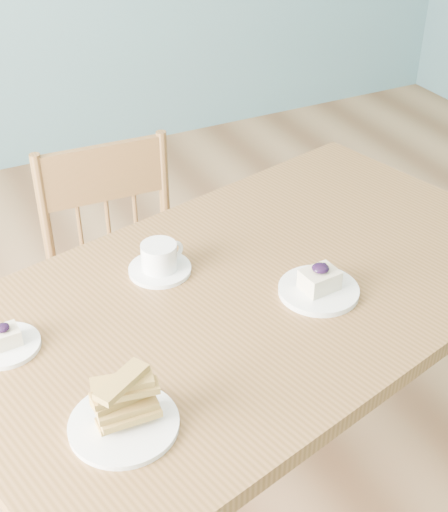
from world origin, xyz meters
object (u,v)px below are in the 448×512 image
object	(u,v)px
dining_chair	(126,292)
coffee_cup	(160,260)
cheesecake_plate_far	(5,342)
cheesecake_plate_near	(319,286)
dining_table	(255,311)
biscotti_plate	(122,410)

from	to	relation	value
dining_chair	coffee_cup	bearing A→B (deg)	-90.15
coffee_cup	cheesecake_plate_far	bearing A→B (deg)	-174.32
cheesecake_plate_near	cheesecake_plate_far	size ratio (longest dim) A/B	1.30
dining_table	cheesecake_plate_far	world-z (taller)	cheesecake_plate_far
dining_table	coffee_cup	xyz separation A→B (m)	(-0.17, 0.15, 0.11)
dining_chair	coffee_cup	world-z (taller)	dining_chair
dining_chair	cheesecake_plate_far	xyz separation A→B (m)	(-0.41, -0.47, 0.33)
dining_table	cheesecake_plate_far	xyz separation A→B (m)	(-0.56, 0.04, 0.09)
cheesecake_plate_far	biscotti_plate	size ratio (longest dim) A/B	0.70
dining_table	coffee_cup	world-z (taller)	coffee_cup
cheesecake_plate_far	dining_table	bearing A→B (deg)	-4.33
cheesecake_plate_near	cheesecake_plate_far	world-z (taller)	cheesecake_plate_near
coffee_cup	cheesecake_plate_near	bearing A→B (deg)	-50.01
dining_chair	cheesecake_plate_near	size ratio (longest dim) A/B	4.82
dining_table	biscotti_plate	world-z (taller)	biscotti_plate
dining_chair	cheesecake_plate_near	xyz separation A→B (m)	(0.27, -0.60, 0.33)
dining_table	cheesecake_plate_near	bearing A→B (deg)	-52.34
dining_table	coffee_cup	bearing A→B (deg)	125.50
cheesecake_plate_near	coffee_cup	distance (m)	0.37
cheesecake_plate_far	coffee_cup	bearing A→B (deg)	15.62
dining_table	biscotti_plate	bearing A→B (deg)	-161.04
coffee_cup	biscotti_plate	world-z (taller)	biscotti_plate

